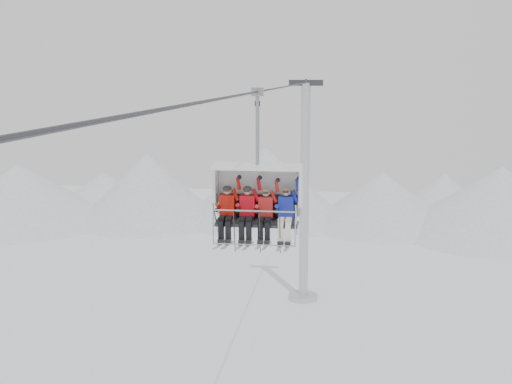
# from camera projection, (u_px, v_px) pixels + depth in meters

# --- Properties ---
(ridgeline) EXTENTS (72.00, 21.00, 7.00)m
(ridgeline) POSITION_uv_depth(u_px,v_px,m) (300.00, 195.00, 59.18)
(ridgeline) COLOR white
(ridgeline) RESTS_ON ground
(lift_tower_right) EXTENTS (2.00, 1.80, 13.48)m
(lift_tower_right) POSITION_uv_depth(u_px,v_px,m) (304.00, 208.00, 38.90)
(lift_tower_right) COLOR #B7BABF
(lift_tower_right) RESTS_ON ground
(haul_cable) EXTENTS (0.06, 50.00, 0.06)m
(haul_cable) POSITION_uv_depth(u_px,v_px,m) (256.00, 92.00, 16.10)
(haul_cable) COLOR #323237
(haul_cable) RESTS_ON lift_tower_left
(chairlift_carrier) EXTENTS (2.31, 1.17, 3.98)m
(chairlift_carrier) POSITION_uv_depth(u_px,v_px,m) (258.00, 192.00, 16.96)
(chairlift_carrier) COLOR black
(chairlift_carrier) RESTS_ON haul_cable
(skier_far_left) EXTENTS (0.40, 1.69, 1.59)m
(skier_far_left) POSITION_uv_depth(u_px,v_px,m) (227.00, 211.00, 16.85)
(skier_far_left) COLOR #B7150A
(skier_far_left) RESTS_ON chairlift_carrier
(skier_center_left) EXTENTS (0.40, 1.69, 1.59)m
(skier_center_left) POSITION_uv_depth(u_px,v_px,m) (247.00, 212.00, 16.78)
(skier_center_left) COLOR red
(skier_center_left) RESTS_ON chairlift_carrier
(skier_center_right) EXTENTS (0.38, 1.69, 1.52)m
(skier_center_right) POSITION_uv_depth(u_px,v_px,m) (265.00, 213.00, 16.72)
(skier_center_right) COLOR red
(skier_center_right) RESTS_ON chairlift_carrier
(skier_far_right) EXTENTS (0.40, 1.69, 1.59)m
(skier_far_right) POSITION_uv_depth(u_px,v_px,m) (286.00, 213.00, 16.65)
(skier_far_right) COLOR #17259B
(skier_far_right) RESTS_ON chairlift_carrier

